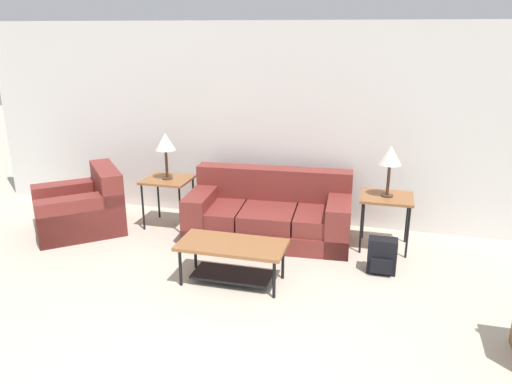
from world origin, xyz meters
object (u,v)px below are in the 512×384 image
object	(u,v)px
armchair	(82,209)
coffee_table	(232,254)
backpack	(382,256)
side_table_right	(386,201)
table_lamp_left	(165,143)
table_lamp_right	(390,157)
couch	(270,215)
side_table_left	(168,183)

from	to	relation	value
armchair	coffee_table	bearing A→B (deg)	-20.37
backpack	side_table_right	bearing A→B (deg)	89.58
armchair	table_lamp_left	size ratio (longest dim) A/B	2.33
armchair	table_lamp_right	distance (m)	3.91
table_lamp_left	backpack	xyz separation A→B (m)	(2.76, -0.67, -0.93)
couch	armchair	world-z (taller)	couch
couch	table_lamp_left	distance (m)	1.61
couch	coffee_table	size ratio (longest dim) A/B	1.86
armchair	table_lamp_right	size ratio (longest dim) A/B	2.33
coffee_table	side_table_right	world-z (taller)	side_table_right
couch	side_table_right	bearing A→B (deg)	1.93
couch	coffee_table	distance (m)	1.24
backpack	coffee_table	bearing A→B (deg)	-157.36
armchair	backpack	bearing A→B (deg)	-3.58
table_lamp_left	coffee_table	bearing A→B (deg)	-45.09
couch	armchair	xyz separation A→B (m)	(-2.40, -0.38, -0.01)
armchair	side_table_left	distance (m)	1.15
couch	coffee_table	bearing A→B (deg)	-94.56
coffee_table	side_table_left	distance (m)	1.84
armchair	side_table_left	xyz separation A→B (m)	(1.02, 0.43, 0.30)
couch	armchair	bearing A→B (deg)	-170.91
coffee_table	table_lamp_right	distance (m)	2.12
table_lamp_left	backpack	bearing A→B (deg)	-13.59
couch	backpack	distance (m)	1.52
armchair	table_lamp_right	world-z (taller)	table_lamp_right
side_table_right	table_lamp_right	world-z (taller)	table_lamp_right
table_lamp_left	table_lamp_right	distance (m)	2.77
table_lamp_left	side_table_right	bearing A→B (deg)	-0.00
table_lamp_left	side_table_left	bearing A→B (deg)	-80.54
coffee_table	table_lamp_left	world-z (taller)	table_lamp_left
side_table_right	coffee_table	bearing A→B (deg)	-139.13
side_table_right	table_lamp_left	xyz separation A→B (m)	(-2.77, 0.00, 0.54)
armchair	table_lamp_right	bearing A→B (deg)	6.49
couch	table_lamp_right	bearing A→B (deg)	1.93
couch	table_lamp_left	world-z (taller)	table_lamp_left
couch	backpack	size ratio (longest dim) A/B	5.31
armchair	table_lamp_left	world-z (taller)	table_lamp_left
table_lamp_right	backpack	world-z (taller)	table_lamp_right
table_lamp_left	table_lamp_right	size ratio (longest dim) A/B	1.00
side_table_left	backpack	world-z (taller)	side_table_left
couch	table_lamp_left	xyz separation A→B (m)	(-1.38, 0.05, 0.83)
table_lamp_right	coffee_table	bearing A→B (deg)	-139.13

